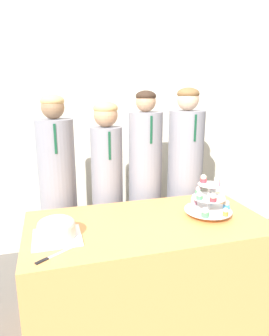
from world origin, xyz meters
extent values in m
cube|color=beige|center=(0.00, 1.67, 1.35)|extent=(9.00, 0.06, 2.70)
cube|color=#EF9951|center=(0.00, 0.40, 0.38)|extent=(1.58, 0.80, 0.76)
cube|color=white|center=(-0.59, 0.33, 0.77)|extent=(0.28, 0.28, 0.01)
cylinder|color=silver|center=(-0.59, 0.33, 0.81)|extent=(0.22, 0.22, 0.08)
ellipsoid|color=silver|center=(-0.59, 0.33, 0.85)|extent=(0.21, 0.21, 0.08)
cube|color=silver|center=(-0.57, 0.15, 0.76)|extent=(0.15, 0.10, 0.00)
cube|color=black|center=(-0.67, 0.09, 0.76)|extent=(0.07, 0.06, 0.01)
cylinder|color=silver|center=(0.43, 0.37, 0.88)|extent=(0.02, 0.02, 0.23)
cylinder|color=silver|center=(0.43, 0.37, 0.81)|extent=(0.32, 0.32, 0.01)
cylinder|color=silver|center=(0.43, 0.37, 0.90)|extent=(0.23, 0.23, 0.01)
cylinder|color=silver|center=(0.43, 0.37, 0.99)|extent=(0.16, 0.16, 0.01)
cylinder|color=#4CB766|center=(0.35, 0.26, 0.83)|extent=(0.05, 0.05, 0.03)
sphere|color=silver|center=(0.35, 0.26, 0.85)|extent=(0.04, 0.04, 0.04)
cylinder|color=orange|center=(0.48, 0.24, 0.82)|extent=(0.04, 0.04, 0.03)
sphere|color=#F4E5C6|center=(0.48, 0.24, 0.85)|extent=(0.03, 0.03, 0.03)
cylinder|color=#3893DB|center=(0.56, 0.35, 0.82)|extent=(0.05, 0.05, 0.03)
sphere|color=beige|center=(0.56, 0.35, 0.85)|extent=(0.04, 0.04, 0.04)
cylinder|color=#3893DB|center=(0.51, 0.48, 0.82)|extent=(0.04, 0.04, 0.03)
sphere|color=#F4E5C6|center=(0.51, 0.48, 0.85)|extent=(0.04, 0.04, 0.04)
cylinder|color=pink|center=(0.38, 0.49, 0.82)|extent=(0.05, 0.05, 0.03)
sphere|color=white|center=(0.38, 0.49, 0.85)|extent=(0.04, 0.04, 0.04)
cylinder|color=white|center=(0.29, 0.38, 0.82)|extent=(0.04, 0.04, 0.03)
sphere|color=silver|center=(0.29, 0.38, 0.85)|extent=(0.04, 0.04, 0.04)
cylinder|color=white|center=(0.50, 0.33, 0.92)|extent=(0.04, 0.04, 0.03)
sphere|color=white|center=(0.50, 0.33, 0.94)|extent=(0.04, 0.04, 0.04)
cylinder|color=white|center=(0.49, 0.43, 0.92)|extent=(0.04, 0.04, 0.03)
sphere|color=silver|center=(0.49, 0.43, 0.95)|extent=(0.04, 0.04, 0.04)
cylinder|color=#4CB766|center=(0.39, 0.45, 0.92)|extent=(0.04, 0.04, 0.03)
sphere|color=silver|center=(0.39, 0.45, 0.94)|extent=(0.04, 0.04, 0.04)
cylinder|color=#4CB766|center=(0.34, 0.35, 0.91)|extent=(0.04, 0.04, 0.02)
sphere|color=white|center=(0.34, 0.35, 0.94)|extent=(0.04, 0.04, 0.04)
cylinder|color=#E5333D|center=(0.41, 0.29, 0.91)|extent=(0.04, 0.04, 0.02)
sphere|color=#F4E5C6|center=(0.41, 0.29, 0.94)|extent=(0.04, 0.04, 0.04)
cylinder|color=#E5333D|center=(0.41, 0.41, 1.01)|extent=(0.04, 0.04, 0.03)
sphere|color=beige|center=(0.41, 0.41, 1.03)|extent=(0.04, 0.04, 0.04)
cylinder|color=pink|center=(0.46, 0.33, 1.01)|extent=(0.04, 0.04, 0.03)
sphere|color=#F4E5C6|center=(0.46, 0.33, 1.04)|extent=(0.04, 0.04, 0.04)
cylinder|color=gray|center=(-0.55, 1.04, 0.70)|extent=(0.29, 0.29, 1.40)
sphere|color=#8E6B4C|center=(-0.55, 1.04, 1.48)|extent=(0.18, 0.18, 0.18)
ellipsoid|color=tan|center=(-0.55, 1.04, 1.53)|extent=(0.18, 0.18, 0.10)
cube|color=#14472D|center=(-0.55, 0.89, 1.27)|extent=(0.02, 0.01, 0.22)
cylinder|color=gray|center=(-0.15, 1.04, 0.66)|extent=(0.26, 0.26, 1.32)
sphere|color=tan|center=(-0.15, 1.04, 1.42)|extent=(0.19, 0.19, 0.19)
ellipsoid|color=tan|center=(-0.15, 1.04, 1.47)|extent=(0.20, 0.20, 0.11)
cube|color=#14472D|center=(-0.15, 0.90, 1.19)|extent=(0.02, 0.01, 0.22)
cylinder|color=gray|center=(0.19, 1.04, 0.72)|extent=(0.28, 0.28, 1.44)
sphere|color=tan|center=(0.19, 1.04, 1.52)|extent=(0.17, 0.17, 0.17)
ellipsoid|color=#332319|center=(0.19, 1.04, 1.57)|extent=(0.17, 0.17, 0.09)
cube|color=#14472D|center=(0.19, 0.89, 1.31)|extent=(0.02, 0.01, 0.22)
cylinder|color=gray|center=(0.57, 1.04, 0.72)|extent=(0.31, 0.31, 1.44)
sphere|color=#D6AD89|center=(0.57, 1.04, 1.53)|extent=(0.19, 0.19, 0.19)
ellipsoid|color=brown|center=(0.57, 1.04, 1.58)|extent=(0.19, 0.19, 0.10)
cube|color=#14472D|center=(0.57, 0.88, 1.31)|extent=(0.02, 0.01, 0.22)
camera|label=1|loc=(-0.59, -1.34, 1.60)|focal=32.00mm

